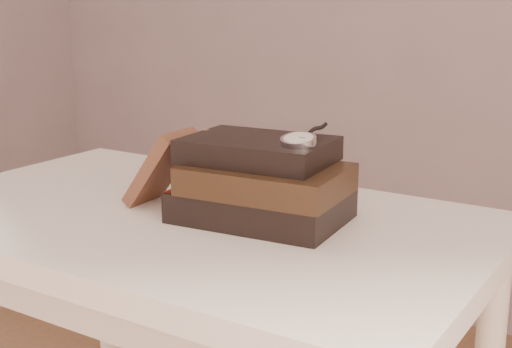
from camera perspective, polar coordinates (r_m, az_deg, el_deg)
The scene contains 5 objects.
table at distance 1.22m, azimuth -5.30°, elevation -7.24°, with size 1.00×0.60×0.75m.
book_stack at distance 1.14m, azimuth 0.49°, elevation -0.72°, with size 0.28×0.21×0.13m.
journal at distance 1.23m, azimuth -7.62°, elevation 0.53°, with size 0.02×0.09×0.15m, color #47271B.
pocket_watch at distance 1.08m, azimuth 3.56°, elevation 2.80°, with size 0.06×0.16×0.02m.
eyeglasses at distance 1.25m, azimuth -1.53°, elevation 1.32°, with size 0.12×0.14×0.05m.
Camera 1 is at (0.70, -0.55, 1.10)m, focal length 49.70 mm.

